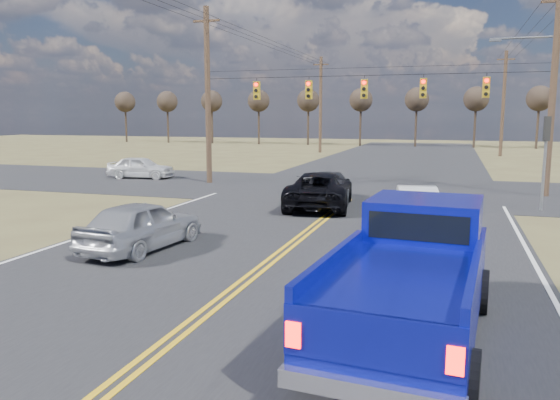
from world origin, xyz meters
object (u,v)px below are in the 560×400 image
(black_suv, at_px, (320,190))
(cross_car_west, at_px, (141,167))
(white_car_queue, at_px, (416,202))
(silver_suv, at_px, (142,225))
(pickup_truck, at_px, (412,277))
(dgrey_car_queue, at_px, (328,187))

(black_suv, bearing_deg, cross_car_west, -36.18)
(black_suv, xyz_separation_m, white_car_queue, (4.12, -1.49, -0.11))
(silver_suv, bearing_deg, black_suv, -104.32)
(silver_suv, bearing_deg, pickup_truck, 158.08)
(silver_suv, distance_m, cross_car_west, 19.01)
(pickup_truck, xyz_separation_m, cross_car_west, (-18.10, 20.43, -0.43))
(black_suv, bearing_deg, dgrey_car_queue, -97.33)
(pickup_truck, bearing_deg, white_car_queue, 98.04)
(dgrey_car_queue, bearing_deg, white_car_queue, 132.92)
(pickup_truck, xyz_separation_m, white_car_queue, (-0.68, 11.61, -0.47))
(white_car_queue, bearing_deg, silver_suv, 35.67)
(silver_suv, xyz_separation_m, dgrey_car_queue, (3.27, 10.44, -0.03))
(silver_suv, relative_size, white_car_queue, 1.08)
(white_car_queue, height_order, dgrey_car_queue, dgrey_car_queue)
(white_car_queue, relative_size, cross_car_west, 0.98)
(black_suv, distance_m, white_car_queue, 4.38)
(silver_suv, distance_m, dgrey_car_queue, 10.94)
(white_car_queue, relative_size, dgrey_car_queue, 0.82)
(pickup_truck, bearing_deg, cross_car_west, 136.21)
(pickup_truck, bearing_deg, silver_suv, 156.69)
(pickup_truck, bearing_deg, dgrey_car_queue, 112.72)
(silver_suv, bearing_deg, dgrey_car_queue, -101.36)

